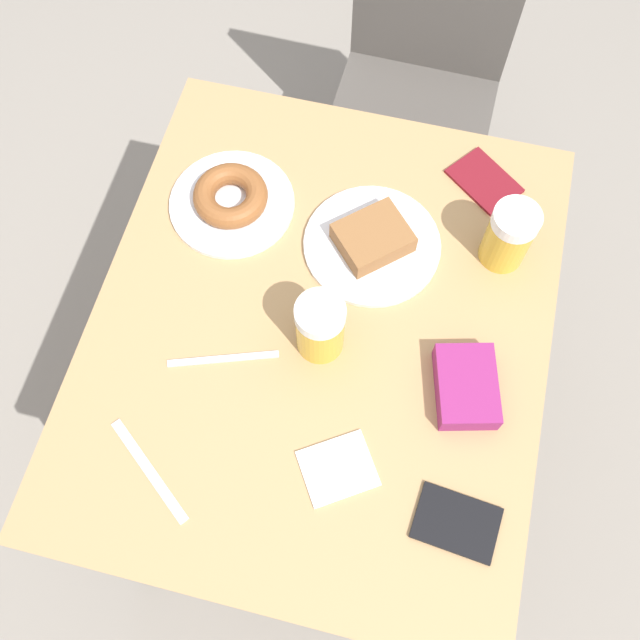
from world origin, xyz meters
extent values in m
plane|color=gray|center=(0.00, 0.00, 0.00)|extent=(8.00, 8.00, 0.00)
cube|color=tan|center=(0.00, 0.00, 0.75)|extent=(0.78, 0.93, 0.03)
cylinder|color=black|center=(-0.35, -0.43, 0.37)|extent=(0.04, 0.04, 0.74)
cylinder|color=black|center=(-0.35, 0.43, 0.37)|extent=(0.04, 0.04, 0.74)
cylinder|color=black|center=(0.35, 0.43, 0.37)|extent=(0.04, 0.04, 0.74)
cube|color=#514C47|center=(0.05, 0.75, 0.43)|extent=(0.41, 0.41, 0.02)
cylinder|color=#514C47|center=(-0.13, 0.58, 0.21)|extent=(0.03, 0.03, 0.42)
cylinder|color=#514C47|center=(0.22, 0.57, 0.21)|extent=(0.03, 0.03, 0.42)
cylinder|color=#514C47|center=(-0.12, 0.93, 0.21)|extent=(0.03, 0.03, 0.42)
cylinder|color=#514C47|center=(0.23, 0.92, 0.21)|extent=(0.03, 0.03, 0.42)
cylinder|color=silver|center=(0.05, 0.17, 0.77)|extent=(0.25, 0.25, 0.01)
cube|color=brown|center=(0.05, 0.17, 0.80)|extent=(0.16, 0.16, 0.04)
cylinder|color=silver|center=(-0.22, 0.20, 0.77)|extent=(0.23, 0.23, 0.01)
torus|color=brown|center=(-0.22, 0.20, 0.80)|extent=(0.14, 0.14, 0.04)
cylinder|color=gold|center=(0.28, 0.21, 0.82)|extent=(0.08, 0.08, 0.11)
cylinder|color=white|center=(0.28, 0.21, 0.89)|extent=(0.08, 0.08, 0.02)
cylinder|color=gold|center=(0.01, -0.03, 0.82)|extent=(0.08, 0.08, 0.11)
cylinder|color=white|center=(0.01, -0.03, 0.89)|extent=(0.08, 0.08, 0.02)
cube|color=white|center=(0.09, -0.23, 0.77)|extent=(0.14, 0.14, 0.00)
cube|color=silver|center=(-0.14, -0.10, 0.77)|extent=(0.18, 0.07, 0.00)
cube|color=silver|center=(-0.20, -0.31, 0.77)|extent=(0.17, 0.14, 0.00)
cube|color=maroon|center=(0.23, 0.36, 0.77)|extent=(0.15, 0.15, 0.01)
cube|color=black|center=(0.28, -0.27, 0.77)|extent=(0.13, 0.10, 0.01)
cube|color=#8C2366|center=(0.26, -0.06, 0.79)|extent=(0.13, 0.15, 0.04)
camera|label=1|loc=(0.12, -0.47, 1.89)|focal=40.00mm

